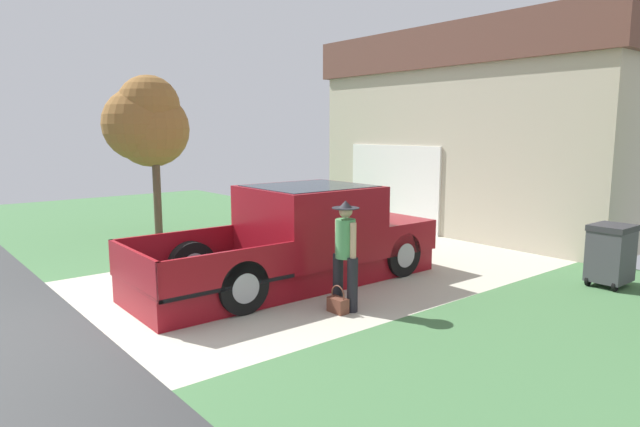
{
  "coord_description": "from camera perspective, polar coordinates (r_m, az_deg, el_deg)",
  "views": [
    {
      "loc": [
        7.65,
        -2.17,
        2.64
      ],
      "look_at": [
        1.02,
        3.27,
        1.33
      ],
      "focal_mm": 30.84,
      "sensor_mm": 36.0,
      "label": 1
    }
  ],
  "objects": [
    {
      "name": "pickup_truck",
      "position": [
        9.65,
        -1.39,
        -2.66
      ],
      "size": [
        2.08,
        5.47,
        1.68
      ],
      "rotation": [
        0.0,
        0.0,
        -0.01
      ],
      "color": "maroon",
      "rests_on": "ground"
    },
    {
      "name": "person_with_hat",
      "position": [
        8.09,
        2.64,
        -3.86
      ],
      "size": [
        0.49,
        0.4,
        1.63
      ],
      "rotation": [
        0.0,
        0.0,
        3.1
      ],
      "color": "black",
      "rests_on": "ground"
    },
    {
      "name": "handbag",
      "position": [
        8.12,
        1.87,
        -9.36
      ],
      "size": [
        0.31,
        0.17,
        0.41
      ],
      "color": "brown",
      "rests_on": "ground"
    },
    {
      "name": "front_yard_tree",
      "position": [
        14.65,
        -17.57,
        8.97
      ],
      "size": [
        1.93,
        2.14,
        4.0
      ],
      "color": "brown",
      "rests_on": "ground"
    },
    {
      "name": "wheeled_trash_bin",
      "position": [
        10.57,
        27.93,
        -3.63
      ],
      "size": [
        0.6,
        0.72,
        1.06
      ],
      "color": "#424247",
      "rests_on": "ground"
    },
    {
      "name": "house_with_garage",
      "position": [
        16.43,
        18.98,
        8.08
      ],
      "size": [
        8.62,
        6.4,
        5.15
      ],
      "color": "#B6AE97",
      "rests_on": "ground"
    }
  ]
}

